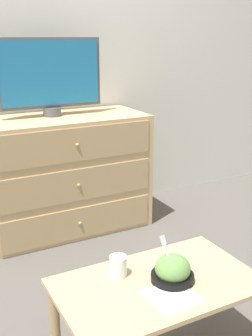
{
  "coord_description": "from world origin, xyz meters",
  "views": [
    {
      "loc": [
        -0.9,
        -2.99,
        1.35
      ],
      "look_at": [
        -0.02,
        -1.33,
        0.76
      ],
      "focal_mm": 45.0,
      "sensor_mm": 36.0,
      "label": 1
    }
  ],
  "objects": [
    {
      "name": "takeout_bowl",
      "position": [
        -0.03,
        -1.76,
        0.44
      ],
      "size": [
        0.18,
        0.18,
        0.19
      ],
      "color": "black",
      "rests_on": "coffee_table"
    },
    {
      "name": "napkin",
      "position": [
        -0.1,
        -1.85,
        0.39
      ],
      "size": [
        0.2,
        0.2,
        0.0
      ],
      "color": "white",
      "rests_on": "coffee_table"
    },
    {
      "name": "tv",
      "position": [
        -0.02,
        -0.23,
        1.09
      ],
      "size": [
        0.71,
        0.12,
        0.52
      ],
      "color": "#515156",
      "rests_on": "dresser"
    },
    {
      "name": "dresser",
      "position": [
        0.03,
        -0.29,
        0.41
      ],
      "size": [
        1.15,
        0.54,
        0.82
      ],
      "color": "tan",
      "rests_on": "ground_plane"
    },
    {
      "name": "drink_cup",
      "position": [
        -0.21,
        -1.62,
        0.43
      ],
      "size": [
        0.07,
        0.07,
        0.09
      ],
      "color": "white",
      "rests_on": "coffee_table"
    },
    {
      "name": "coffee_table",
      "position": [
        -0.09,
        -1.74,
        0.33
      ],
      "size": [
        0.82,
        0.5,
        0.39
      ],
      "color": "tan",
      "rests_on": "ground_plane"
    },
    {
      "name": "wall_back",
      "position": [
        0.0,
        0.03,
        1.3
      ],
      "size": [
        12.0,
        0.05,
        2.6
      ],
      "color": "silver",
      "rests_on": "ground_plane"
    },
    {
      "name": "ground_plane",
      "position": [
        0.0,
        0.0,
        0.0
      ],
      "size": [
        12.0,
        12.0,
        0.0
      ],
      "primitive_type": "plane",
      "color": "#56514C"
    }
  ]
}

